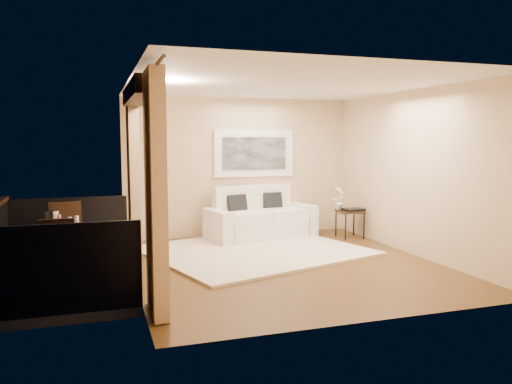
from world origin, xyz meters
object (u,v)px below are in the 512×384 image
orchid (339,197)px  ice_bucket (52,218)px  side_table (350,213)px  balcony_chair_far (65,230)px  bistro_table (62,232)px  sofa (259,220)px  balcony_chair_near (57,253)px

orchid → ice_bucket: (-5.04, -1.42, 0.06)m
side_table → balcony_chair_far: 5.16m
side_table → bistro_table: (-5.10, -1.35, 0.18)m
sofa → ice_bucket: bearing=-164.6°
bistro_table → balcony_chair_far: (0.02, 0.50, -0.07)m
side_table → ice_bucket: 5.39m
sofa → side_table: size_ratio=3.74×
orchid → ice_bucket: orchid is taller
orchid → balcony_chair_near: (-4.94, -2.31, -0.24)m
bistro_table → side_table: bearing=14.8°
balcony_chair_far → side_table: bearing=-178.9°
side_table → balcony_chair_near: (-5.11, -2.17, 0.07)m
balcony_chair_far → balcony_chair_near: size_ratio=1.07×
sofa → balcony_chair_near: size_ratio=2.34×
balcony_chair_far → ice_bucket: bearing=65.2°
orchid → bistro_table: orchid is taller
sofa → balcony_chair_near: 4.40m
balcony_chair_far → balcony_chair_near: (-0.03, -1.32, -0.04)m
sofa → balcony_chair_far: 3.71m
sofa → side_table: sofa is taller
sofa → balcony_chair_near: sofa is taller
balcony_chair_near → balcony_chair_far: bearing=87.3°
side_table → orchid: (-0.17, 0.13, 0.31)m
orchid → balcony_chair_near: 5.46m
bistro_table → orchid: bearing=16.7°
orchid → balcony_chair_near: bearing=-155.0°
side_table → ice_bucket: size_ratio=2.95×
side_table → balcony_chair_near: 5.56m
balcony_chair_near → ice_bucket: bearing=95.1°
orchid → sofa: bearing=164.2°
bistro_table → ice_bucket: bearing=154.1°
side_table → ice_bucket: bearing=-166.1°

